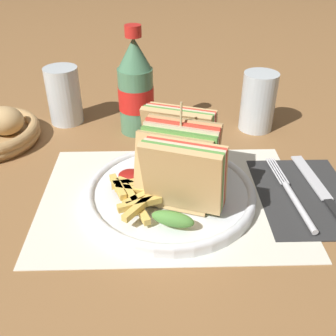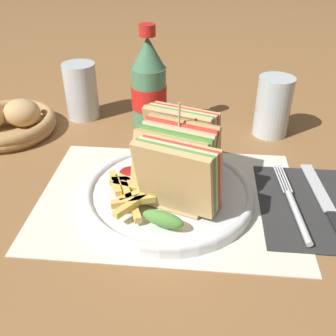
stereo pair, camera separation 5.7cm
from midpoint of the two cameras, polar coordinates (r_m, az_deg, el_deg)
The scene contains 12 objects.
ground_plane at distance 0.58m, azimuth -2.46°, elevation -4.50°, with size 4.00×4.00×0.00m, color olive.
placemat at distance 0.58m, azimuth -1.98°, elevation -4.12°, with size 0.38×0.27×0.00m.
plate_main at distance 0.57m, azimuth -2.81°, elevation -3.69°, with size 0.25×0.25×0.02m.
club_sandwich at distance 0.54m, azimuth -1.15°, elevation 1.20°, with size 0.13×0.21×0.14m.
fries_pile at distance 0.54m, azimuth -7.41°, elevation -3.91°, with size 0.10×0.10×0.02m.
ketchup_blob at distance 0.59m, azimuth -8.30°, elevation -1.12°, with size 0.04×0.03×0.01m.
napkin at distance 0.61m, azimuth 16.76°, elevation -3.76°, with size 0.14×0.19×0.00m.
fork at distance 0.58m, azimuth 15.20°, elevation -4.35°, with size 0.03×0.18×0.01m.
knife at distance 0.61m, azimuth 19.06°, elevation -3.52°, with size 0.03×0.20×0.00m.
coke_bottle_near at distance 0.73m, azimuth -7.00°, elevation 11.29°, with size 0.07×0.07×0.20m.
glass_near at distance 0.76m, azimuth 10.78°, elevation 8.91°, with size 0.06×0.06×0.11m.
glass_far at distance 0.81m, azimuth -16.80°, elevation 9.54°, with size 0.06×0.06×0.11m.
Camera 1 is at (-0.02, -0.46, 0.35)m, focal length 42.00 mm.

